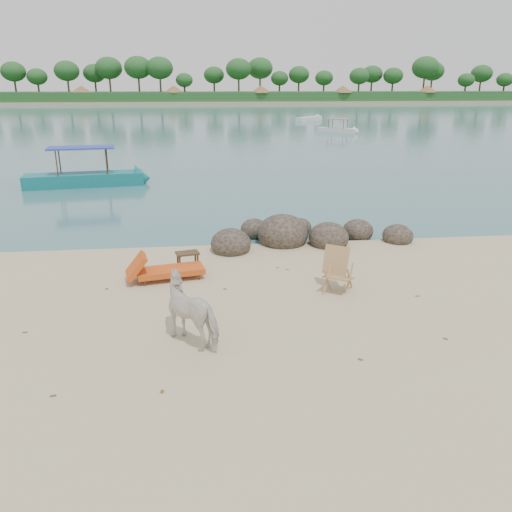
# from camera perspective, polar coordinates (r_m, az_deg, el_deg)

# --- Properties ---
(water) EXTENTS (400.00, 400.00, 0.00)m
(water) POSITION_cam_1_polar(r_m,az_deg,el_deg) (99.08, -6.23, 16.07)
(water) COLOR #36636C
(water) RESTS_ON ground
(far_shore) EXTENTS (420.00, 90.00, 1.40)m
(far_shore) POSITION_cam_1_polar(r_m,az_deg,el_deg) (179.03, -6.45, 17.30)
(far_shore) COLOR tan
(far_shore) RESTS_ON ground
(far_scenery) EXTENTS (420.00, 18.00, 9.50)m
(far_scenery) POSITION_cam_1_polar(r_m,az_deg,el_deg) (145.67, -6.43, 18.19)
(far_scenery) COLOR #1E4C1E
(far_scenery) RESTS_ON ground
(boulders) EXTENTS (6.49, 3.00, 1.21)m
(boulders) POSITION_cam_1_polar(r_m,az_deg,el_deg) (15.99, 4.80, 2.30)
(boulders) COLOR black
(boulders) RESTS_ON ground
(cow) EXTENTS (1.58, 1.59, 1.30)m
(cow) POSITION_cam_1_polar(r_m,az_deg,el_deg) (9.77, -7.02, -6.24)
(cow) COLOR white
(cow) RESTS_ON ground
(side_table) EXTENTS (0.68, 0.52, 0.49)m
(side_table) POSITION_cam_1_polar(r_m,az_deg,el_deg) (13.65, -7.80, -0.68)
(side_table) COLOR #322414
(side_table) RESTS_ON ground
(lounge_chair) EXTENTS (2.23, 1.15, 0.64)m
(lounge_chair) POSITION_cam_1_polar(r_m,az_deg,el_deg) (13.04, -9.76, -1.38)
(lounge_chair) COLOR #C43D17
(lounge_chair) RESTS_ON ground
(deck_chair) EXTENTS (0.97, 0.99, 1.05)m
(deck_chair) POSITION_cam_1_polar(r_m,az_deg,el_deg) (12.16, 9.44, -1.84)
(deck_chair) COLOR #AB7B55
(deck_chair) RESTS_ON ground
(boat_near) EXTENTS (6.61, 2.37, 3.15)m
(boat_near) POSITION_cam_1_polar(r_m,az_deg,el_deg) (26.72, -19.29, 11.00)
(boat_near) COLOR #10686C
(boat_near) RESTS_ON water
(boat_mid) EXTENTS (4.42, 3.99, 2.39)m
(boat_mid) POSITION_cam_1_polar(r_m,az_deg,el_deg) (55.78, 9.36, 15.01)
(boat_mid) COLOR silver
(boat_mid) RESTS_ON water
(boat_far) EXTENTS (4.97, 4.70, 0.65)m
(boat_far) POSITION_cam_1_polar(r_m,az_deg,el_deg) (74.38, 6.10, 15.40)
(boat_far) COLOR silver
(boat_far) RESTS_ON water
(dead_leaves) EXTENTS (8.79, 5.70, 0.00)m
(dead_leaves) POSITION_cam_1_polar(r_m,az_deg,el_deg) (10.99, -1.58, -6.84)
(dead_leaves) COLOR brown
(dead_leaves) RESTS_ON ground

